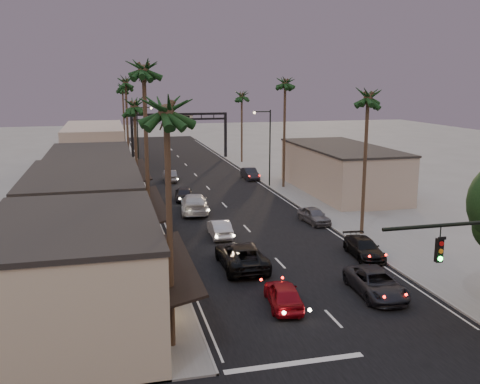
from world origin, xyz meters
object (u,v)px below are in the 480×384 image
palm_la (166,102)px  curbside_black (364,248)px  palm_lc (134,101)px  curbside_near (376,283)px  streetlight_left (140,134)px  palm_ra (368,92)px  arch (180,124)px  oncoming_red (284,294)px  palm_far (122,86)px  palm_ld (125,79)px  palm_rb (285,79)px  streetlight_right (268,142)px  palm_lb (143,64)px  palm_rc (242,93)px  oncoming_pickup (241,255)px  oncoming_silver (220,228)px

palm_la → curbside_black: (14.80, 9.85, -10.78)m
palm_lc → curbside_near: (12.32, -23.59, -9.75)m
streetlight_left → palm_ra: 37.87m
arch → oncoming_red: 58.10m
oncoming_red → palm_far: bearing=-77.5°
palm_lc → palm_ra: 20.99m
palm_far → curbside_black: bearing=-76.2°
palm_ld → oncoming_red: 44.91m
arch → palm_rb: (8.60, -26.00, 6.88)m
streetlight_right → palm_rb: size_ratio=0.63×
palm_far → palm_la: bearing=-90.2°
palm_lb → palm_rc: size_ratio=1.25×
arch → curbside_black: bearing=-83.1°
palm_lc → palm_rb: palm_rb is taller
palm_la → palm_ld: bearing=90.0°
curbside_near → palm_lc: bearing=120.9°
palm_lb → palm_ld: bearing=90.0°
palm_ld → oncoming_red: bearing=-81.3°
arch → palm_ld: palm_ld is taller
curbside_black → oncoming_pickup: bearing=-175.7°
streetlight_left → oncoming_pickup: bearing=-84.0°
curbside_near → oncoming_silver: bearing=118.3°
streetlight_right → curbside_black: (-0.72, -26.15, -4.66)m
palm_lb → oncoming_pickup: palm_lb is taller
palm_lb → oncoming_silver: bearing=36.0°
arch → palm_lb: (-8.60, -48.00, 7.85)m
streetlight_left → palm_la: (-1.68, -49.00, 6.11)m
streetlight_left → palm_ra: palm_ra is taller
palm_rb → oncoming_red: 35.58m
curbside_near → palm_ld: bearing=109.4°
streetlight_right → curbside_black: size_ratio=1.96×
palm_la → palm_rb: bearing=63.8°
palm_lc → palm_ra: (17.20, -12.00, 0.97)m
palm_lb → palm_ld: palm_lb is taller
palm_la → oncoming_red: bearing=25.6°
palm_rc → palm_ld: bearing=-152.4°
arch → oncoming_silver: (-2.73, -43.74, -4.84)m
arch → palm_lb: palm_lb is taller
streetlight_right → curbside_black: bearing=-91.6°
oncoming_silver → curbside_black: 11.61m
palm_la → palm_far: (0.30, 69.00, 0.00)m
palm_rc → oncoming_pickup: size_ratio=2.01×
oncoming_red → curbside_near: bearing=-170.2°
arch → palm_ld: bearing=-119.8°
palm_la → palm_far: 69.00m
palm_lc → curbside_black: palm_lc is taller
palm_la → oncoming_pickup: (5.81, 9.86, -10.60)m
streetlight_left → palm_lc: 22.65m
streetlight_right → streetlight_left: (-13.84, 13.00, 0.00)m
streetlight_left → curbside_black: size_ratio=1.96×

